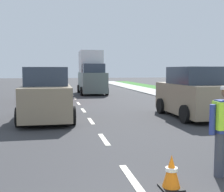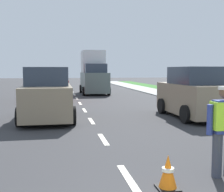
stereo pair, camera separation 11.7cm
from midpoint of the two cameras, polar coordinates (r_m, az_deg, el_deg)
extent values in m
plane|color=#333335|center=(23.40, -7.96, 0.28)|extent=(96.00, 96.00, 0.00)
cube|color=silver|center=(5.51, 3.14, -15.73)|extent=(0.14, 1.40, 0.01)
cube|color=silver|center=(8.32, -2.01, -8.49)|extent=(0.14, 1.40, 0.01)
cube|color=silver|center=(11.23, -4.45, -4.92)|extent=(0.14, 1.40, 0.01)
cube|color=silver|center=(14.18, -5.86, -2.83)|extent=(0.14, 1.40, 0.01)
cube|color=silver|center=(17.14, -6.79, -1.45)|extent=(0.14, 1.40, 0.01)
cube|color=silver|center=(20.12, -7.44, -0.49)|extent=(0.14, 1.40, 0.01)
cube|color=silver|center=(23.10, -7.92, 0.23)|extent=(0.14, 1.40, 0.01)
cube|color=silver|center=(26.09, -8.29, 0.79)|extent=(0.14, 1.40, 0.01)
cube|color=silver|center=(29.08, -8.59, 1.23)|extent=(0.14, 1.40, 0.01)
cube|color=silver|center=(32.07, -8.83, 1.58)|extent=(0.14, 1.40, 0.01)
cube|color=silver|center=(35.06, -9.03, 1.88)|extent=(0.14, 1.40, 0.01)
cube|color=silver|center=(38.06, -9.20, 2.13)|extent=(0.14, 1.40, 0.01)
cube|color=silver|center=(41.05, -9.34, 2.35)|extent=(0.14, 1.40, 0.01)
cube|color=silver|center=(44.05, -9.46, 2.53)|extent=(0.14, 1.40, 0.01)
cube|color=silver|center=(47.04, -9.57, 2.69)|extent=(0.14, 1.40, 0.01)
cube|color=silver|center=(50.04, -9.67, 2.83)|extent=(0.14, 1.40, 0.01)
cylinder|color=#383D4C|center=(5.78, 19.76, -10.78)|extent=(0.18, 0.18, 0.82)
cylinder|color=navy|center=(5.56, 18.51, -4.39)|extent=(0.11, 0.11, 0.55)
cube|color=black|center=(5.15, 10.84, -17.22)|extent=(0.36, 0.36, 0.03)
cone|color=orange|center=(5.05, 10.90, -14.21)|extent=(0.30, 0.30, 0.54)
cylinder|color=white|center=(5.04, 10.90, -13.92)|extent=(0.20, 0.20, 0.06)
cube|color=slate|center=(23.80, -4.09, 2.72)|extent=(1.90, 4.60, 1.56)
cube|color=#2D3847|center=(22.98, -3.86, 5.45)|extent=(1.67, 1.61, 0.70)
cube|color=silver|center=(24.59, -4.34, 6.71)|extent=(1.80, 2.53, 1.80)
cylinder|color=black|center=(25.15, -6.67, 1.41)|extent=(0.22, 0.68, 0.68)
cylinder|color=black|center=(25.38, -2.30, 1.47)|extent=(0.22, 0.68, 0.68)
cylinder|color=black|center=(22.32, -6.10, 0.94)|extent=(0.22, 0.68, 0.68)
cylinder|color=black|center=(22.57, -1.18, 1.02)|extent=(0.22, 0.68, 0.68)
cube|color=gray|center=(11.72, -12.93, -0.82)|extent=(1.80, 4.16, 1.19)
cube|color=#2D3847|center=(11.76, -13.01, 3.81)|extent=(1.58, 2.29, 0.70)
cylinder|color=black|center=(10.50, -8.08, -3.81)|extent=(0.22, 0.68, 0.68)
cylinder|color=black|center=(10.57, -18.09, -3.96)|extent=(0.22, 0.68, 0.68)
cylinder|color=black|center=(13.05, -8.69, -2.06)|extent=(0.22, 0.68, 0.68)
cylinder|color=black|center=(13.11, -16.74, -2.19)|extent=(0.22, 0.68, 0.68)
cube|color=red|center=(18.40, -12.01, 1.33)|extent=(1.82, 4.04, 1.19)
cube|color=#2D3847|center=(18.46, -12.06, 4.27)|extent=(1.60, 2.22, 0.70)
cylinder|color=black|center=(17.19, -8.94, -0.34)|extent=(0.22, 0.68, 0.68)
cylinder|color=black|center=(17.22, -15.15, -0.45)|extent=(0.22, 0.68, 0.68)
cylinder|color=black|center=(19.69, -9.22, 0.35)|extent=(0.22, 0.68, 0.68)
cylinder|color=black|center=(19.71, -14.64, 0.25)|extent=(0.22, 0.68, 0.68)
cube|color=gray|center=(12.50, 15.16, -0.45)|extent=(1.73, 4.04, 1.21)
cube|color=#2D3847|center=(12.35, 15.47, 3.91)|extent=(1.52, 2.22, 0.70)
cylinder|color=black|center=(13.34, 9.31, -1.92)|extent=(0.22, 0.68, 0.68)
cylinder|color=black|center=(14.05, 16.10, -1.70)|extent=(0.22, 0.68, 0.68)
cylinder|color=black|center=(11.05, 13.86, -3.46)|extent=(0.22, 0.68, 0.68)
camera|label=1|loc=(0.06, -90.35, -0.03)|focal=46.66mm
camera|label=2|loc=(0.06, 89.65, 0.03)|focal=46.66mm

